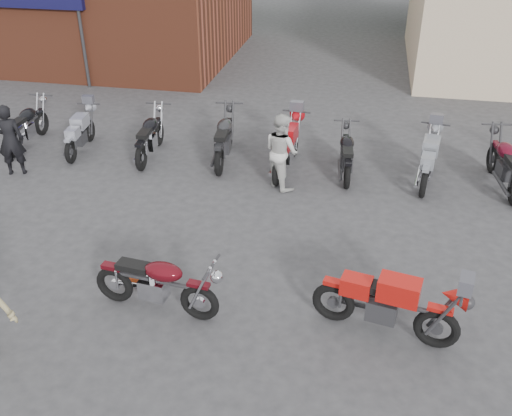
% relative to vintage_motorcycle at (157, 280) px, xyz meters
% --- Properties ---
extents(ground, '(90.00, 90.00, 0.00)m').
position_rel_vintage_motorcycle_xyz_m(ground, '(0.69, 0.19, -0.57)').
color(ground, '#333336').
extents(vintage_motorcycle, '(2.04, 0.87, 1.15)m').
position_rel_vintage_motorcycle_xyz_m(vintage_motorcycle, '(0.00, 0.00, 0.00)').
color(vintage_motorcycle, '#4A0910').
rests_on(vintage_motorcycle, ground).
extents(sportbike, '(2.16, 1.08, 1.20)m').
position_rel_vintage_motorcycle_xyz_m(sportbike, '(3.41, 0.15, 0.03)').
color(sportbike, red).
rests_on(sportbike, ground).
extents(helmet, '(0.32, 0.32, 0.25)m').
position_rel_vintage_motorcycle_xyz_m(helmet, '(-0.59, 0.55, -0.45)').
color(helmet, '#B53913').
rests_on(helmet, ground).
extents(person_dark, '(0.70, 0.58, 1.63)m').
position_rel_vintage_motorcycle_xyz_m(person_dark, '(-4.82, 3.91, 0.24)').
color(person_dark, black).
rests_on(person_dark, ground).
extents(person_light, '(1.01, 1.01, 1.65)m').
position_rel_vintage_motorcycle_xyz_m(person_light, '(1.17, 4.48, 0.25)').
color(person_light, beige).
rests_on(person_light, ground).
extents(row_bike_0, '(0.72, 1.98, 1.14)m').
position_rel_vintage_motorcycle_xyz_m(row_bike_0, '(-5.39, 5.46, -0.00)').
color(row_bike_0, black).
rests_on(row_bike_0, ground).
extents(row_bike_1, '(0.80, 1.86, 1.05)m').
position_rel_vintage_motorcycle_xyz_m(row_bike_1, '(-3.92, 5.36, -0.05)').
color(row_bike_1, '#989AA6').
rests_on(row_bike_1, ground).
extents(row_bike_2, '(0.80, 2.03, 1.16)m').
position_rel_vintage_motorcycle_xyz_m(row_bike_2, '(-2.14, 5.39, 0.00)').
color(row_bike_2, black).
rests_on(row_bike_2, ground).
extents(row_bike_3, '(0.90, 2.18, 1.23)m').
position_rel_vintage_motorcycle_xyz_m(row_bike_3, '(-0.35, 5.53, 0.04)').
color(row_bike_3, '#232325').
rests_on(row_bike_3, ground).
extents(row_bike_4, '(0.86, 2.14, 1.21)m').
position_rel_vintage_motorcycle_xyz_m(row_bike_4, '(1.16, 5.31, 0.03)').
color(row_bike_4, red).
rests_on(row_bike_4, ground).
extents(row_bike_5, '(0.80, 1.91, 1.08)m').
position_rel_vintage_motorcycle_xyz_m(row_bike_5, '(2.51, 5.36, -0.03)').
color(row_bike_5, black).
rests_on(row_bike_5, ground).
extents(row_bike_6, '(0.95, 2.07, 1.16)m').
position_rel_vintage_motorcycle_xyz_m(row_bike_6, '(4.28, 5.32, 0.01)').
color(row_bike_6, gray).
rests_on(row_bike_6, ground).
extents(row_bike_7, '(0.97, 2.18, 1.22)m').
position_rel_vintage_motorcycle_xyz_m(row_bike_7, '(5.87, 5.36, 0.04)').
color(row_bike_7, '#4F0919').
rests_on(row_bike_7, ground).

